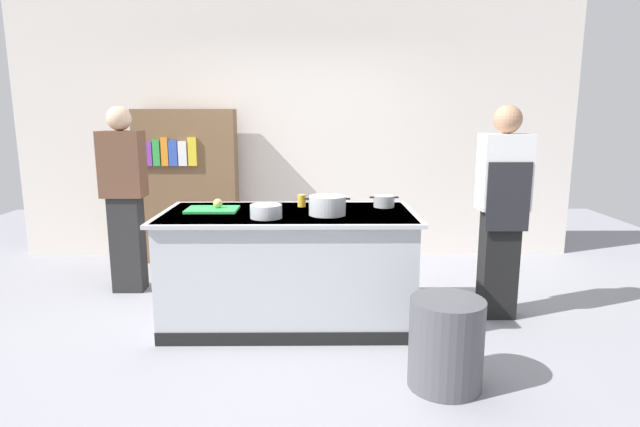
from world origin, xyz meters
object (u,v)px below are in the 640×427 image
object	(u,v)px
stock_pot	(327,205)
person_guest	(124,196)
trash_bin	(446,343)
bookshelf	(187,186)
onion	(218,203)
mixing_bowl	(266,211)
sauce_pan	(384,201)
person_chef	(502,208)
juice_cup	(302,201)

from	to	relation	value
stock_pot	person_guest	distance (m)	2.05
stock_pot	trash_bin	size ratio (longest dim) A/B	0.62
bookshelf	trash_bin	bearing A→B (deg)	-51.75
onion	mixing_bowl	bearing A→B (deg)	-36.69
sauce_pan	person_chef	xyz separation A→B (m)	(0.93, -0.12, -0.03)
juice_cup	bookshelf	bearing A→B (deg)	130.15
stock_pot	person_chef	size ratio (longest dim) A/B	0.20
mixing_bowl	stock_pot	bearing A→B (deg)	13.91
onion	trash_bin	bearing A→B (deg)	-35.19
sauce_pan	trash_bin	size ratio (longest dim) A/B	0.42
juice_cup	mixing_bowl	bearing A→B (deg)	-118.41
sauce_pan	bookshelf	bearing A→B (deg)	141.58
onion	trash_bin	xyz separation A→B (m)	(1.57, -1.11, -0.68)
mixing_bowl	person_guest	bearing A→B (deg)	144.49
mixing_bowl	bookshelf	size ratio (longest dim) A/B	0.14
onion	bookshelf	xyz separation A→B (m)	(-0.66, 1.72, -0.10)
onion	person_chef	bearing A→B (deg)	0.41
stock_pot	person_guest	world-z (taller)	person_guest
mixing_bowl	juice_cup	size ratio (longest dim) A/B	2.35
mixing_bowl	juice_cup	xyz separation A→B (m)	(0.25, 0.46, 0.00)
mixing_bowl	person_guest	world-z (taller)	person_guest
onion	juice_cup	world-z (taller)	juice_cup
person_guest	juice_cup	bearing A→B (deg)	52.35
sauce_pan	person_guest	size ratio (longest dim) A/B	0.14
sauce_pan	juice_cup	size ratio (longest dim) A/B	2.36
trash_bin	bookshelf	xyz separation A→B (m)	(-2.22, 2.82, 0.57)
onion	person_guest	bearing A→B (deg)	144.99
juice_cup	person_guest	world-z (taller)	person_guest
mixing_bowl	person_chef	world-z (taller)	person_chef
person_guest	bookshelf	world-z (taller)	person_guest
stock_pot	bookshelf	xyz separation A→B (m)	(-1.52, 1.91, -0.12)
trash_bin	bookshelf	world-z (taller)	bookshelf
sauce_pan	person_chef	bearing A→B (deg)	-7.38
person_chef	onion	bearing A→B (deg)	102.34
sauce_pan	person_guest	distance (m)	2.39
mixing_bowl	juice_cup	world-z (taller)	juice_cup
stock_pot	person_chef	xyz separation A→B (m)	(1.40, 0.21, -0.06)
onion	juice_cup	bearing A→B (deg)	13.33
bookshelf	sauce_pan	bearing A→B (deg)	-38.42
onion	mixing_bowl	world-z (taller)	mixing_bowl
trash_bin	person_guest	size ratio (longest dim) A/B	0.33
stock_pot	person_guest	size ratio (longest dim) A/B	0.20
onion	mixing_bowl	size ratio (longest dim) A/B	0.31
trash_bin	bookshelf	distance (m)	3.64
onion	sauce_pan	size ratio (longest dim) A/B	0.31
person_guest	bookshelf	distance (m)	1.08
stock_pot	person_guest	bearing A→B (deg)	154.42
person_chef	bookshelf	bearing A→B (deg)	71.73
juice_cup	trash_bin	xyz separation A→B (m)	(0.91, -1.26, -0.67)
bookshelf	mixing_bowl	bearing A→B (deg)	-62.18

